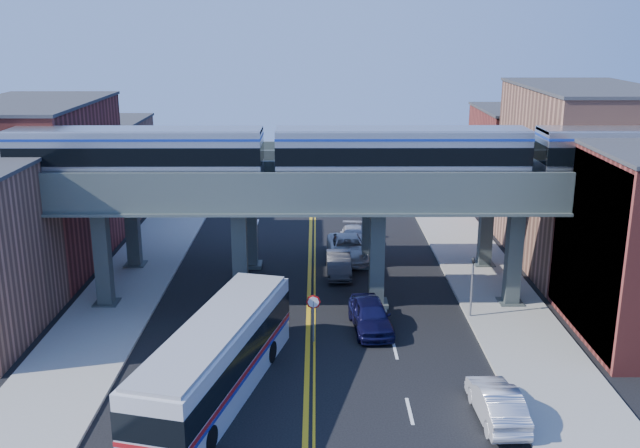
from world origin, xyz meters
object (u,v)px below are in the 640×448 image
(stop_sign, at_px, (313,311))
(car_lane_c, at_px, (348,248))
(traffic_signal, at_px, (472,280))
(car_lane_a, at_px, (371,315))
(car_parked_curb, at_px, (497,403))
(transit_train, at_px, (401,154))
(transit_bus, at_px, (217,360))
(car_lane_b, at_px, (339,264))
(car_lane_d, at_px, (353,238))

(stop_sign, height_order, car_lane_c, stop_sign)
(traffic_signal, relative_size, car_lane_a, 0.83)
(stop_sign, bearing_deg, traffic_signal, 18.63)
(stop_sign, height_order, traffic_signal, traffic_signal)
(stop_sign, height_order, car_parked_curb, stop_sign)
(transit_train, relative_size, car_parked_curb, 9.33)
(traffic_signal, height_order, car_parked_curb, traffic_signal)
(traffic_signal, xyz_separation_m, transit_bus, (-13.20, -8.55, -0.56))
(car_parked_curb, bearing_deg, car_lane_b, -73.49)
(car_lane_c, bearing_deg, transit_bus, -111.62)
(traffic_signal, bearing_deg, car_lane_a, -165.68)
(transit_train, distance_m, car_lane_d, 14.15)
(transit_bus, relative_size, car_parked_curb, 2.87)
(transit_bus, bearing_deg, car_lane_a, -32.09)
(car_lane_b, bearing_deg, car_lane_c, 76.54)
(stop_sign, xyz_separation_m, traffic_signal, (8.90, 3.00, 0.54))
(traffic_signal, height_order, transit_bus, traffic_signal)
(car_lane_d, distance_m, car_parked_curb, 24.36)
(transit_bus, height_order, car_parked_curb, transit_bus)
(transit_train, xyz_separation_m, traffic_signal, (3.96, -2.00, -6.83))
(traffic_signal, bearing_deg, car_lane_d, 114.41)
(transit_bus, xyz_separation_m, car_parked_curb, (12.08, -2.10, -0.97))
(traffic_signal, bearing_deg, car_lane_b, 134.84)
(traffic_signal, distance_m, transit_bus, 15.73)
(car_lane_c, distance_m, car_parked_curb, 21.91)
(car_lane_c, xyz_separation_m, car_lane_d, (0.51, 2.63, -0.09))
(car_lane_c, relative_size, car_parked_curb, 1.26)
(car_lane_b, xyz_separation_m, car_parked_curb, (6.14, -17.95, 0.03))
(traffic_signal, bearing_deg, stop_sign, -161.37)
(transit_train, distance_m, car_lane_b, 10.45)
(car_lane_b, height_order, car_lane_c, car_lane_c)
(traffic_signal, relative_size, car_lane_d, 0.81)
(transit_train, relative_size, transit_bus, 3.25)
(transit_train, relative_size, car_lane_a, 8.83)
(car_lane_a, xyz_separation_m, car_lane_d, (-0.21, 14.69, -0.11))
(car_lane_b, relative_size, car_parked_curb, 0.97)
(car_lane_c, height_order, car_lane_d, car_lane_c)
(transit_train, bearing_deg, car_lane_c, 106.51)
(transit_train, bearing_deg, traffic_signal, -26.77)
(transit_bus, bearing_deg, stop_sign, -23.50)
(stop_sign, height_order, car_lane_a, stop_sign)
(car_lane_a, relative_size, car_lane_b, 1.09)
(traffic_signal, distance_m, car_lane_d, 14.60)
(traffic_signal, bearing_deg, transit_train, 153.23)
(car_lane_d, bearing_deg, car_lane_b, -98.12)
(traffic_signal, relative_size, car_lane_b, 0.91)
(transit_train, distance_m, car_lane_a, 9.17)
(stop_sign, relative_size, car_lane_d, 0.52)
(car_parked_curb, bearing_deg, traffic_signal, -98.37)
(car_lane_a, xyz_separation_m, car_parked_curb, (4.67, -9.17, -0.07))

